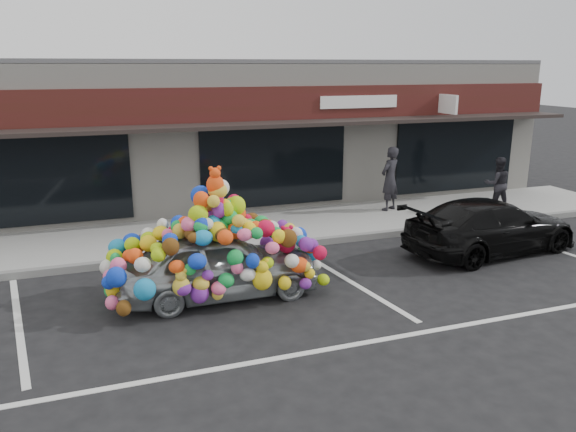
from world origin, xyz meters
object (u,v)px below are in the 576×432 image
object	(u,v)px
pedestrian_b	(497,184)
toy_car	(218,256)
black_sedan	(491,226)
pedestrian_a	(390,179)

from	to	relation	value
pedestrian_b	toy_car	bearing A→B (deg)	34.26
black_sedan	pedestrian_b	world-z (taller)	pedestrian_b
toy_car	pedestrian_b	distance (m)	9.30
toy_car	pedestrian_a	xyz separation A→B (m)	(5.87, 4.11, 0.28)
toy_car	pedestrian_a	size ratio (longest dim) A/B	2.19
pedestrian_b	pedestrian_a	bearing A→B (deg)	-4.33
toy_car	pedestrian_a	world-z (taller)	toy_car
toy_car	black_sedan	xyz separation A→B (m)	(6.41, 0.41, -0.16)
pedestrian_a	toy_car	bearing A→B (deg)	7.34
pedestrian_a	pedestrian_b	xyz separation A→B (m)	(2.89, -1.00, -0.15)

